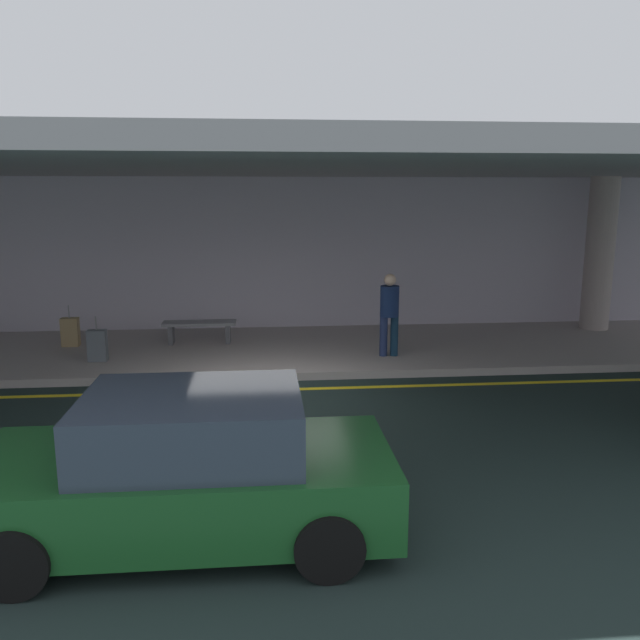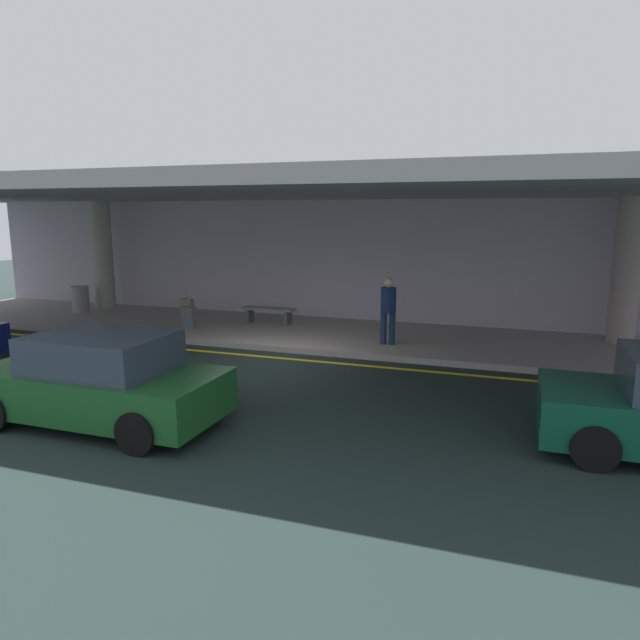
% 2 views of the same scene
% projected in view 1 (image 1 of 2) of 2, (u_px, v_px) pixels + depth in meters
% --- Properties ---
extents(ground_plane, '(60.00, 60.00, 0.00)m').
position_uv_depth(ground_plane, '(271.00, 398.00, 10.80)').
color(ground_plane, '#1C2927').
extents(sidewalk, '(26.00, 4.20, 0.15)m').
position_uv_depth(sidewalk, '(268.00, 350.00, 13.82)').
color(sidewalk, '#A49996').
rests_on(sidewalk, ground).
extents(lane_stripe_yellow, '(26.00, 0.14, 0.01)m').
position_uv_depth(lane_stripe_yellow, '(270.00, 390.00, 11.27)').
color(lane_stripe_yellow, yellow).
rests_on(lane_stripe_yellow, ground).
extents(support_column_left_mid, '(0.67, 0.67, 3.65)m').
position_uv_depth(support_column_left_mid, '(600.00, 254.00, 15.37)').
color(support_column_left_mid, '#A4938F').
rests_on(support_column_left_mid, sidewalk).
extents(ceiling_overhang, '(28.00, 13.20, 0.30)m').
position_uv_depth(ceiling_overhang, '(266.00, 165.00, 12.58)').
color(ceiling_overhang, gray).
rests_on(ceiling_overhang, support_column_far_left).
extents(terminal_back_wall, '(26.00, 0.30, 3.80)m').
position_uv_depth(terminal_back_wall, '(266.00, 256.00, 15.66)').
color(terminal_back_wall, '#B3AAB9').
rests_on(terminal_back_wall, ground).
extents(car_dark_green_no2, '(4.10, 1.92, 1.50)m').
position_uv_depth(car_dark_green_no2, '(187.00, 471.00, 6.31)').
color(car_dark_green_no2, '#184C21').
rests_on(car_dark_green_no2, ground).
extents(traveler_with_luggage, '(0.38, 0.38, 1.68)m').
position_uv_depth(traveler_with_luggage, '(389.00, 309.00, 12.87)').
color(traveler_with_luggage, navy).
rests_on(traveler_with_luggage, sidewalk).
extents(suitcase_upright_primary, '(0.36, 0.22, 0.90)m').
position_uv_depth(suitcase_upright_primary, '(97.00, 345.00, 12.59)').
color(suitcase_upright_primary, '#545B62').
rests_on(suitcase_upright_primary, sidewalk).
extents(suitcase_upright_secondary, '(0.36, 0.22, 0.90)m').
position_uv_depth(suitcase_upright_secondary, '(70.00, 332.00, 13.83)').
color(suitcase_upright_secondary, '#93784F').
rests_on(suitcase_upright_secondary, sidewalk).
extents(bench_metal, '(1.60, 0.50, 0.48)m').
position_uv_depth(bench_metal, '(200.00, 327.00, 14.10)').
color(bench_metal, slate).
rests_on(bench_metal, sidewalk).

